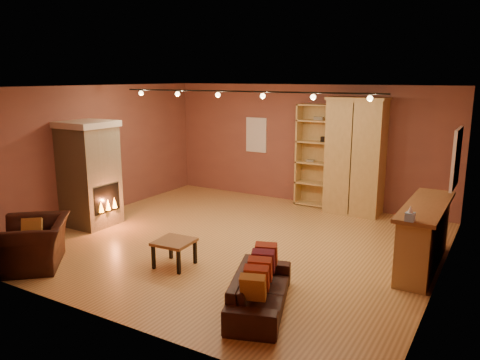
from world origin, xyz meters
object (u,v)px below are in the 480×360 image
Objects in this scene: fireplace at (90,174)px; loveseat at (260,283)px; bookcase at (318,155)px; armchair at (33,236)px; coffee_table at (174,244)px; bar_counter at (424,235)px; armoire at (355,156)px.

fireplace reaches higher than loveseat.
bookcase reaches higher than fireplace.
armchair reaches higher than coffee_table.
fireplace reaches higher than bar_counter.
bookcase is (3.44, 3.73, 0.14)m from fireplace.
armoire reaches higher than loveseat.
fireplace is 0.97× the size of bar_counter.
armchair reaches higher than loveseat.
coffee_table is at bearing -97.66° from bookcase.
armoire is 4.21× the size of coffee_table.
fireplace is 6.36m from bar_counter.
armoire is 1.47× the size of loveseat.
armchair is 2.25m from coffee_table.
fireplace is at bearing -132.68° from bookcase.
bar_counter reaches higher than armchair.
coffee_table is at bearing 78.42° from armchair.
armoire is at bearing 105.97° from armchair.
bar_counter is 2.96m from loveseat.
bookcase reaches higher than bar_counter.
fireplace reaches higher than coffee_table.
bar_counter is at bearing 78.12° from armchair.
armchair is at bearing -66.39° from fireplace.
bookcase is at bearing 47.32° from fireplace.
coffee_table is at bearing 54.75° from loveseat.
coffee_table is (1.94, 1.13, -0.14)m from armchair.
bar_counter is 1.61× the size of armchair.
armoire is at bearing 127.52° from bar_counter.
armoire is 5.03m from loveseat.
loveseat is at bearing -86.69° from armoire.
coffee_table is (-0.62, -4.60, -0.84)m from bookcase.
coffee_table is at bearing -17.27° from fireplace.
bookcase is at bearing 82.34° from coffee_table.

